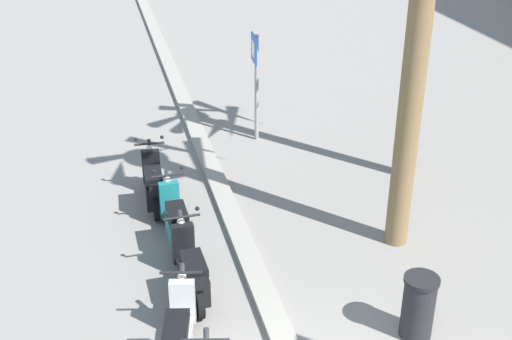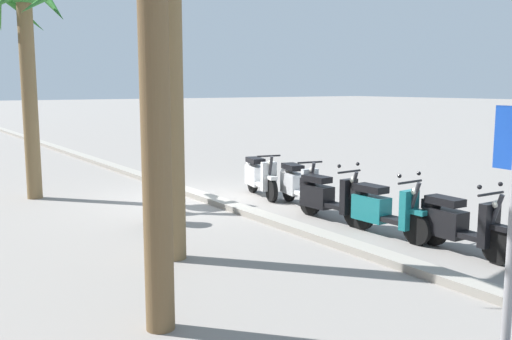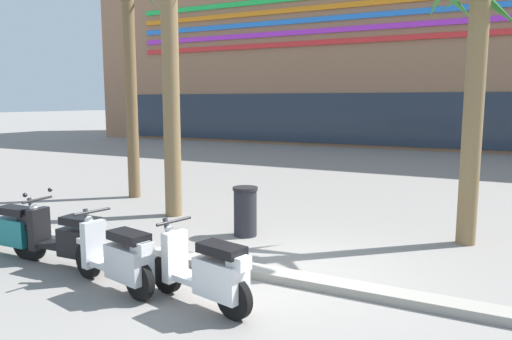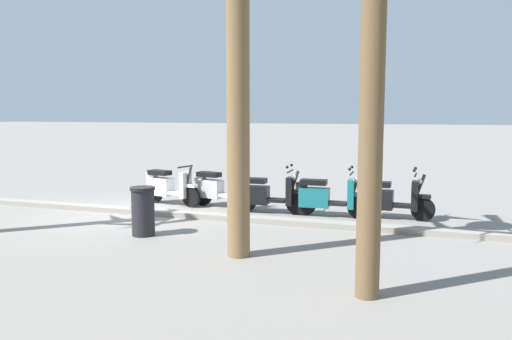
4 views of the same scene
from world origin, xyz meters
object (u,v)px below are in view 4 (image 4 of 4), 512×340
at_px(scooter_black_second_in_line, 389,199).
at_px(scooter_teal_gap_after_mid, 326,197).
at_px(scooter_white_mid_centre, 168,187).
at_px(litter_bin, 143,211).
at_px(scooter_black_mid_rear, 266,194).
at_px(scooter_silver_mid_front, 218,189).

distance_m(scooter_black_second_in_line, scooter_teal_gap_after_mid, 1.41).
xyz_separation_m(scooter_black_second_in_line, scooter_white_mid_centre, (5.58, -0.03, 0.01)).
bearing_deg(litter_bin, scooter_white_mid_centre, -69.78).
height_order(scooter_teal_gap_after_mid, litter_bin, scooter_teal_gap_after_mid).
bearing_deg(scooter_black_mid_rear, scooter_white_mid_centre, -5.94).
bearing_deg(scooter_teal_gap_after_mid, scooter_black_second_in_line, -171.39).
bearing_deg(litter_bin, scooter_black_second_in_line, -145.05).
distance_m(scooter_teal_gap_after_mid, scooter_black_mid_rear, 1.43).
bearing_deg(scooter_silver_mid_front, scooter_black_mid_rear, 165.23).
relative_size(scooter_teal_gap_after_mid, litter_bin, 1.85).
relative_size(scooter_silver_mid_front, litter_bin, 1.82).
distance_m(scooter_black_mid_rear, scooter_white_mid_centre, 2.77).
relative_size(scooter_black_second_in_line, scooter_silver_mid_front, 1.00).
relative_size(scooter_silver_mid_front, scooter_white_mid_centre, 0.99).
xyz_separation_m(scooter_black_mid_rear, litter_bin, (1.60, 2.84, 0.03)).
relative_size(scooter_black_second_in_line, scooter_white_mid_centre, 0.99).
distance_m(scooter_black_mid_rear, litter_bin, 3.26).
xyz_separation_m(scooter_black_second_in_line, scooter_teal_gap_after_mid, (1.40, 0.21, 0.00)).
xyz_separation_m(scooter_silver_mid_front, scooter_white_mid_centre, (1.37, 0.08, 0.00)).
xyz_separation_m(scooter_black_second_in_line, scooter_silver_mid_front, (4.20, -0.11, 0.01)).
xyz_separation_m(scooter_silver_mid_front, litter_bin, (0.22, 3.21, 0.02)).
height_order(scooter_teal_gap_after_mid, scooter_silver_mid_front, scooter_teal_gap_after_mid).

